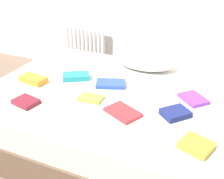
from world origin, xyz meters
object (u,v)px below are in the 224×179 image
at_px(textbook_teal, 76,76).
at_px(textbook_yellow, 196,145).
at_px(pillow, 145,61).
at_px(textbook_orange, 33,79).
at_px(bed, 110,116).
at_px(radiator, 85,47).
at_px(textbook_blue, 111,84).
at_px(textbook_lime, 91,98).
at_px(textbook_navy, 175,113).
at_px(textbook_maroon, 26,102).
at_px(textbook_purple, 193,99).
at_px(textbook_red, 123,112).

bearing_deg(textbook_teal, textbook_yellow, -56.67).
height_order(pillow, textbook_orange, pillow).
bearing_deg(bed, radiator, 126.42).
distance_m(textbook_blue, textbook_lime, 0.28).
relative_size(bed, textbook_navy, 10.95).
xyz_separation_m(bed, textbook_yellow, (0.75, -0.46, 0.27)).
bearing_deg(bed, textbook_maroon, -137.65).
distance_m(textbook_purple, textbook_red, 0.57).
distance_m(pillow, textbook_navy, 0.82).
relative_size(pillow, textbook_orange, 2.31).
distance_m(textbook_blue, textbook_maroon, 0.70).
height_order(textbook_teal, textbook_lime, textbook_teal).
relative_size(textbook_blue, textbook_red, 1.00).
xyz_separation_m(textbook_blue, textbook_red, (0.25, -0.36, -0.00)).
distance_m(textbook_navy, textbook_red, 0.36).
relative_size(radiator, textbook_red, 2.32).
relative_size(radiator, textbook_purple, 2.77).
height_order(radiator, textbook_orange, radiator).
xyz_separation_m(textbook_purple, textbook_red, (-0.43, -0.38, -0.00)).
relative_size(textbook_purple, textbook_teal, 0.89).
distance_m(bed, pillow, 0.64).
bearing_deg(textbook_red, textbook_orange, -163.98).
relative_size(bed, textbook_blue, 8.20).
bearing_deg(radiator, textbook_blue, -52.44).
bearing_deg(textbook_teal, textbook_orange, -177.41).
distance_m(textbook_orange, textbook_lime, 0.60).
distance_m(radiator, textbook_orange, 1.35).
xyz_separation_m(bed, textbook_maroon, (-0.49, -0.44, 0.27)).
relative_size(radiator, textbook_maroon, 3.14).
bearing_deg(textbook_lime, textbook_yellow, -20.40).
relative_size(bed, textbook_maroon, 11.14).
relative_size(pillow, textbook_red, 2.24).
xyz_separation_m(textbook_blue, textbook_orange, (-0.64, -0.21, 0.01)).
relative_size(textbook_purple, textbook_orange, 0.86).
bearing_deg(textbook_yellow, textbook_orange, -173.64).
xyz_separation_m(radiator, textbook_orange, (0.22, -1.33, 0.17)).
distance_m(textbook_teal, textbook_blue, 0.33).
xyz_separation_m(textbook_navy, textbook_red, (-0.34, -0.12, -0.01)).
height_order(textbook_blue, textbook_lime, textbook_blue).
height_order(textbook_maroon, textbook_red, textbook_maroon).
height_order(bed, textbook_blue, textbook_blue).
bearing_deg(textbook_blue, textbook_orange, 177.68).
height_order(pillow, textbook_blue, pillow).
distance_m(textbook_blue, textbook_orange, 0.67).
distance_m(bed, textbook_orange, 0.73).
distance_m(textbook_purple, textbook_orange, 1.34).
bearing_deg(textbook_orange, textbook_blue, 25.74).
height_order(textbook_purple, textbook_red, textbook_purple).
xyz_separation_m(textbook_teal, textbook_red, (0.58, -0.36, -0.01)).
xyz_separation_m(textbook_teal, textbook_blue, (0.33, 0.00, -0.01)).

